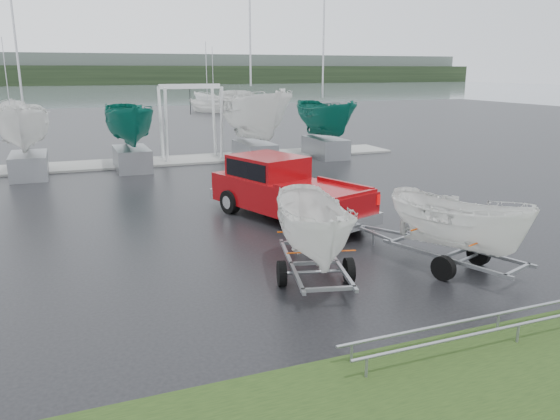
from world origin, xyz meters
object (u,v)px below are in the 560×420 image
object	(u,v)px
trailer_hitched	(462,177)
boat_hoist	(191,111)
pickup_truck	(282,187)
trailer_parked	(316,175)

from	to	relation	value
trailer_hitched	boat_hoist	xyz separation A→B (m)	(-2.26, 19.27, 0.29)
pickup_truck	trailer_parked	size ratio (longest dim) A/B	1.38
trailer_hitched	pickup_truck	bearing A→B (deg)	90.00
trailer_parked	pickup_truck	bearing A→B (deg)	89.88
trailer_hitched	trailer_parked	xyz separation A→B (m)	(-3.57, 0.65, 0.18)
pickup_truck	trailer_parked	world-z (taller)	trailer_parked
pickup_truck	trailer_hitched	xyz separation A→B (m)	(2.16, -6.22, 1.32)
pickup_truck	boat_hoist	size ratio (longest dim) A/B	1.57
pickup_truck	trailer_parked	xyz separation A→B (m)	(-1.42, -5.57, 1.50)
trailer_parked	boat_hoist	world-z (taller)	trailer_parked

